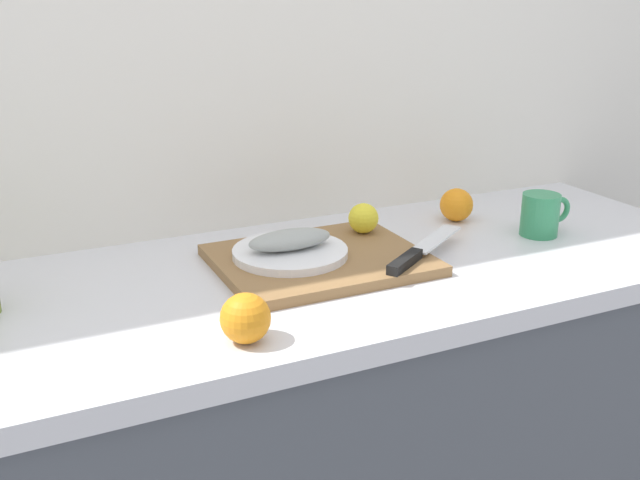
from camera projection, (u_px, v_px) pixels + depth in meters
name	position (u px, v px, depth m)	size (l,w,h in m)	color
back_wall	(182.00, 64.00, 1.46)	(3.20, 0.05, 2.50)	white
cutting_board	(320.00, 260.00, 1.38)	(0.38, 0.31, 0.02)	olive
white_plate	(290.00, 252.00, 1.37)	(0.22, 0.22, 0.01)	white
fish_fillet	(290.00, 240.00, 1.36)	(0.16, 0.07, 0.04)	#999E99
chef_knife	(417.00, 253.00, 1.36)	(0.26, 0.19, 0.02)	silver
lemon_0	(363.00, 218.00, 1.49)	(0.06, 0.06, 0.06)	yellow
coffee_mug_0	(541.00, 214.00, 1.53)	(0.12, 0.08, 0.09)	#338C59
orange_1	(245.00, 318.00, 1.07)	(0.08, 0.08, 0.08)	orange
orange_2	(456.00, 205.00, 1.63)	(0.07, 0.07, 0.07)	orange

